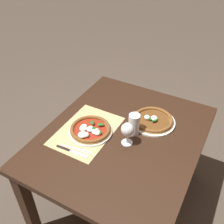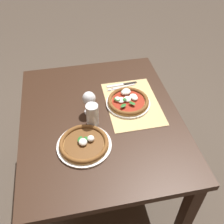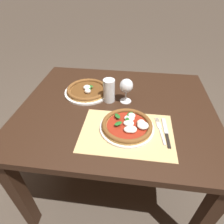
# 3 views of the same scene
# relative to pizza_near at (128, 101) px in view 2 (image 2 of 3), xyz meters

# --- Properties ---
(ground_plane) EXTENTS (24.00, 24.00, 0.00)m
(ground_plane) POSITION_rel_pizza_near_xyz_m (-0.08, 0.19, -0.76)
(ground_plane) COLOR #473D33
(dining_table) EXTENTS (1.16, 0.96, 0.74)m
(dining_table) POSITION_rel_pizza_near_xyz_m (-0.08, 0.19, -0.13)
(dining_table) COLOR black
(dining_table) RESTS_ON ground
(paper_placemat) EXTENTS (0.47, 0.33, 0.00)m
(paper_placemat) POSITION_rel_pizza_near_xyz_m (-0.00, -0.03, -0.02)
(paper_placemat) COLOR tan
(paper_placemat) RESTS_ON dining_table
(pizza_near) EXTENTS (0.28, 0.28, 0.05)m
(pizza_near) POSITION_rel_pizza_near_xyz_m (0.00, 0.00, 0.00)
(pizza_near) COLOR silver
(pizza_near) RESTS_ON paper_placemat
(pizza_far) EXTENTS (0.30, 0.30, 0.05)m
(pizza_far) POSITION_rel_pizza_near_xyz_m (-0.29, 0.32, -0.00)
(pizza_far) COLOR silver
(pizza_far) RESTS_ON dining_table
(wine_glass) EXTENTS (0.08, 0.08, 0.16)m
(wine_glass) POSITION_rel_pizza_near_xyz_m (-0.03, 0.25, 0.08)
(wine_glass) COLOR silver
(wine_glass) RESTS_ON dining_table
(pint_glass) EXTENTS (0.07, 0.07, 0.15)m
(pint_glass) POSITION_rel_pizza_near_xyz_m (-0.13, 0.25, 0.05)
(pint_glass) COLOR silver
(pint_glass) RESTS_ON dining_table
(fork) EXTENTS (0.05, 0.20, 0.00)m
(fork) POSITION_rel_pizza_near_xyz_m (0.17, 0.01, -0.02)
(fork) COLOR #B7B7BC
(fork) RESTS_ON paper_placemat
(knife) EXTENTS (0.03, 0.22, 0.01)m
(knife) POSITION_rel_pizza_near_xyz_m (0.20, -0.00, -0.02)
(knife) COLOR black
(knife) RESTS_ON paper_placemat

